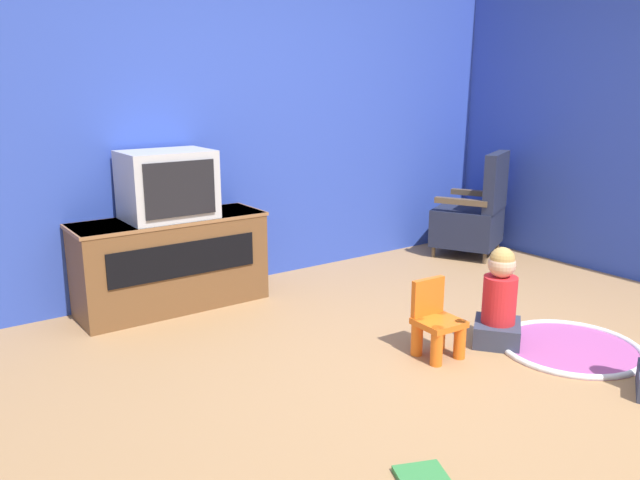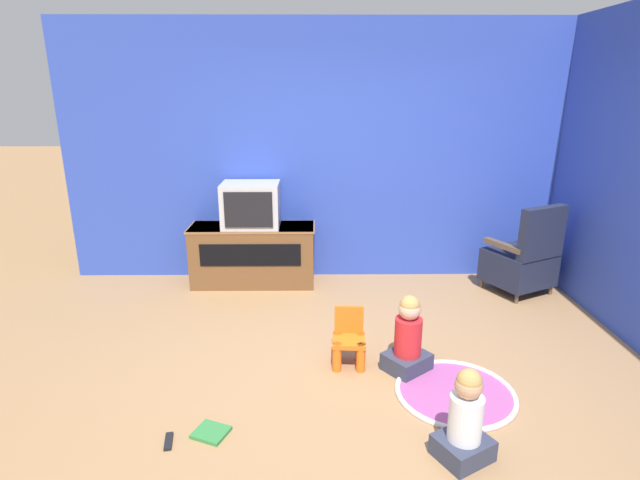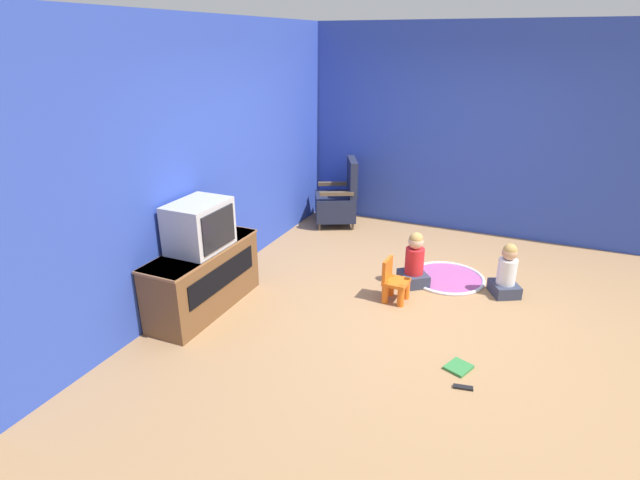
% 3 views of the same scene
% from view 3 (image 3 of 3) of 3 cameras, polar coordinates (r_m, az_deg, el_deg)
% --- Properties ---
extents(ground_plane, '(30.00, 30.00, 0.00)m').
position_cam_3_polar(ground_plane, '(5.29, 10.32, -6.90)').
color(ground_plane, '#9E754C').
extents(wall_back, '(5.44, 0.12, 2.76)m').
position_cam_3_polar(wall_back, '(5.43, -12.37, 9.31)').
color(wall_back, '#2D47B2').
rests_on(wall_back, ground_plane).
extents(wall_right, '(0.12, 5.22, 2.76)m').
position_cam_3_polar(wall_right, '(7.04, 19.20, 11.45)').
color(wall_right, '#2D47B2').
rests_on(wall_right, ground_plane).
extents(tv_cabinet, '(1.34, 0.47, 0.65)m').
position_cam_3_polar(tv_cabinet, '(5.06, -13.15, -4.21)').
color(tv_cabinet, brown).
rests_on(tv_cabinet, ground_plane).
extents(television, '(0.60, 0.45, 0.47)m').
position_cam_3_polar(television, '(4.85, -13.62, 1.58)').
color(television, '#B7B7BC').
rests_on(television, tv_cabinet).
extents(black_armchair, '(0.76, 0.76, 0.96)m').
position_cam_3_polar(black_armchair, '(7.21, 2.12, 4.55)').
color(black_armchair, brown).
rests_on(black_armchair, ground_plane).
extents(yellow_kid_chair, '(0.26, 0.25, 0.45)m').
position_cam_3_polar(yellow_kid_chair, '(5.20, 8.47, -4.96)').
color(yellow_kid_chair, orange).
rests_on(yellow_kid_chair, ground_plane).
extents(play_mat, '(0.85, 0.85, 0.04)m').
position_cam_3_polar(play_mat, '(5.85, 14.27, -4.20)').
color(play_mat, '#A54C8C').
rests_on(play_mat, ground_plane).
extents(child_watching_left, '(0.38, 0.37, 0.58)m').
position_cam_3_polar(child_watching_left, '(5.58, 20.55, -3.54)').
color(child_watching_left, '#33384C').
rests_on(child_watching_left, ground_plane).
extents(child_watching_center, '(0.41, 0.41, 0.61)m').
position_cam_3_polar(child_watching_center, '(5.53, 10.73, -2.52)').
color(child_watching_center, '#33384C').
rests_on(child_watching_center, ground_plane).
extents(book, '(0.25, 0.24, 0.02)m').
position_cam_3_polar(book, '(4.39, 15.55, -13.84)').
color(book, '#337F3D').
rests_on(book, ground_plane).
extents(remote_control, '(0.07, 0.16, 0.02)m').
position_cam_3_polar(remote_control, '(4.19, 16.04, -15.88)').
color(remote_control, black).
rests_on(remote_control, ground_plane).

